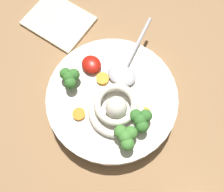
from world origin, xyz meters
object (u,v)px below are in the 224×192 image
(noodle_pile, at_px, (116,108))
(folded_napkin, at_px, (59,21))
(soup_bowl, at_px, (112,100))
(soup_spoon, at_px, (125,69))

(noodle_pile, bearing_deg, folded_napkin, -8.90)
(soup_bowl, height_order, folded_napkin, soup_bowl)
(noodle_pile, bearing_deg, soup_bowl, -23.97)
(soup_bowl, relative_size, folded_napkin, 1.76)
(soup_bowl, bearing_deg, folded_napkin, -7.07)
(soup_bowl, height_order, soup_spoon, soup_spoon)
(noodle_pile, xyz_separation_m, soup_spoon, (0.05, -0.07, -0.01))
(soup_spoon, xyz_separation_m, folded_napkin, (0.22, 0.02, -0.05))
(noodle_pile, bearing_deg, soup_spoon, -50.91)
(noodle_pile, distance_m, folded_napkin, 0.28)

